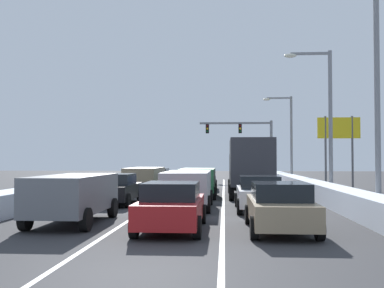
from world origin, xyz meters
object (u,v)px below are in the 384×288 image
Objects in this scene: sedan_tan_right_lane_nearest at (280,207)px; roadside_sign_right at (339,135)px; sedan_white_right_lane_second at (259,193)px; suv_silver_center_lane_second at (188,186)px; sedan_black_left_lane_second at (116,189)px; sedan_red_center_lane_nearest at (172,206)px; traffic_light_gantry at (249,137)px; street_lamp_right_mid at (324,110)px; sedan_maroon_right_lane_fourth at (247,179)px; street_lamp_right_near at (368,75)px; suv_tan_left_lane_third at (145,178)px; box_truck_right_lane_third at (250,165)px; sedan_white_left_lane_fourth at (157,178)px; street_lamp_right_far at (287,131)px; suv_green_center_lane_third at (198,180)px; suv_gray_left_lane_nearest at (74,194)px; sedan_navy_center_lane_fourth at (203,179)px.

sedan_tan_right_lane_nearest is 0.82× the size of roadside_sign_right.
sedan_white_right_lane_second is (-0.22, 5.64, 0.00)m from sedan_tan_right_lane_nearest.
suv_silver_center_lane_second reaches higher than sedan_black_left_lane_second.
sedan_red_center_lane_nearest is 0.60× the size of traffic_light_gantry.
sedan_black_left_lane_second is 12.27m from street_lamp_right_mid.
street_lamp_right_mid is at bearing -64.94° from sedan_maroon_right_lane_fourth.
sedan_white_right_lane_second is 0.54× the size of street_lamp_right_mid.
street_lamp_right_near is (7.26, 3.86, 4.73)m from sedan_red_center_lane_nearest.
roadside_sign_right is at bearing 24.75° from suv_tan_left_lane_third.
box_truck_right_lane_third is 20.56m from traffic_light_gantry.
sedan_white_left_lane_fourth is at bearing 89.70° from sedan_black_left_lane_second.
traffic_light_gantry is at bearing 88.62° from sedan_tan_right_lane_nearest.
sedan_white_left_lane_fourth is 14.34m from roadside_sign_right.
box_truck_right_lane_third reaches higher than sedan_white_right_lane_second.
sedan_black_left_lane_second is (-3.67, 1.77, -0.25)m from suv_silver_center_lane_second.
sedan_white_left_lane_fourth is (0.07, 13.32, 0.00)m from sedan_black_left_lane_second.
sedan_tan_right_lane_nearest and sedan_maroon_right_lane_fourth have the same top height.
street_lamp_right_far is at bearing 49.37° from suv_tan_left_lane_third.
roadside_sign_right is at bearing 40.76° from suv_green_center_lane_third.
sedan_red_center_lane_nearest is (-3.36, -0.02, 0.00)m from sedan_tan_right_lane_nearest.
suv_gray_left_lane_nearest reaches higher than sedan_white_right_lane_second.
street_lamp_right_mid is (7.23, 5.50, 3.96)m from suv_silver_center_lane_second.
street_lamp_right_far is (10.99, 19.35, 3.98)m from sedan_black_left_lane_second.
sedan_red_center_lane_nearest is 18.90m from sedan_navy_center_lane_fourth.
sedan_white_right_lane_second is 27.74m from traffic_light_gantry.
sedan_black_left_lane_second is at bearing -161.11° from street_lamp_right_mid.
sedan_red_center_lane_nearest is 8.75m from sedan_black_left_lane_second.
box_truck_right_lane_third reaches higher than suv_green_center_lane_third.
traffic_light_gantry is at bearing 96.06° from street_lamp_right_near.
suv_silver_center_lane_second is at bearing 162.35° from street_lamp_right_near.
sedan_maroon_right_lane_fourth is (-0.05, 20.03, 0.00)m from sedan_tan_right_lane_nearest.
suv_tan_left_lane_third is (0.11, 13.47, 0.00)m from suv_gray_left_lane_nearest.
sedan_maroon_right_lane_fourth is at bearing 115.06° from street_lamp_right_mid.
street_lamp_right_mid is (7.15, -7.24, 4.21)m from sedan_navy_center_lane_fourth.
street_lamp_right_mid is at bearing -81.85° from traffic_light_gantry.
sedan_white_right_lane_second is 1.00× the size of sedan_red_center_lane_nearest.
sedan_white_right_lane_second is 0.62× the size of box_truck_right_lane_third.
roadside_sign_right reaches higher than sedan_tan_right_lane_nearest.
traffic_light_gantry is 0.96× the size of street_lamp_right_far.
sedan_tan_right_lane_nearest is 12.79m from box_truck_right_lane_third.
suv_silver_center_lane_second is 1.09× the size of sedan_white_left_lane_fourth.
suv_silver_center_lane_second is at bearing 170.73° from sedan_white_right_lane_second.
box_truck_right_lane_third is 10.92m from sedan_white_left_lane_fourth.
sedan_red_center_lane_nearest is at bearing -105.00° from street_lamp_right_far.
roadside_sign_right is (13.81, 6.37, 3.00)m from suv_tan_left_lane_third.
traffic_light_gantry is (1.01, 20.37, 2.60)m from box_truck_right_lane_third.
sedan_black_left_lane_second is 0.57× the size of street_lamp_right_far.
sedan_white_right_lane_second is 17.35m from roadside_sign_right.
sedan_white_left_lane_fourth is (-6.76, 8.50, -1.14)m from box_truck_right_lane_third.
sedan_red_center_lane_nearest is 0.48× the size of street_lamp_right_near.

